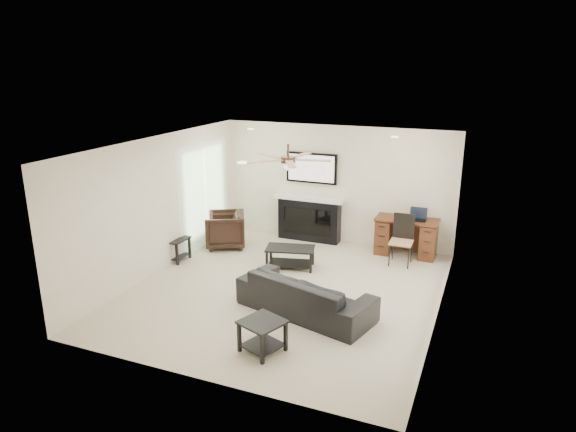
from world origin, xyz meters
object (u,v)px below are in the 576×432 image
sofa (305,294)px  fireplace_unit (309,198)px  coffee_table (290,258)px  desk (406,237)px  armchair (225,230)px

sofa → fireplace_unit: (-1.11, 3.20, 0.64)m
fireplace_unit → coffee_table: bearing=-82.6°
desk → fireplace_unit: bearing=177.2°
armchair → coffee_table: armchair is taller
fireplace_unit → desk: fireplace_unit is taller
sofa → armchair: (-2.60, 2.15, 0.05)m
armchair → desk: (3.60, 0.95, 0.01)m
desk → armchair: bearing=-165.2°
sofa → armchair: 3.37m
coffee_table → fireplace_unit: fireplace_unit is taller
fireplace_unit → armchair: bearing=-144.8°
armchair → fireplace_unit: 1.92m
desk → coffee_table: bearing=-141.7°
desk → sofa: bearing=-107.8°
coffee_table → sofa: bearing=-74.6°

